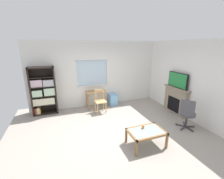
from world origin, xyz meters
TOP-DOWN VIEW (x-y plane):
  - ground at (0.00, 0.00)m, footprint 6.48×5.60m
  - wall_back_with_window at (0.01, 2.30)m, footprint 5.48×0.15m
  - wall_right at (2.80, 0.00)m, footprint 0.12×4.80m
  - bookshelf at (-2.12, 2.06)m, footprint 0.90×0.38m
  - desk_under_window at (-0.12, 1.95)m, footprint 0.82×0.45m
  - wooden_chair at (-0.08, 1.44)m, footprint 0.43×0.41m
  - plastic_drawer_unit at (0.66, 2.00)m, footprint 0.35×0.40m
  - fireplace at (2.64, 0.34)m, footprint 0.26×1.16m
  - tv at (2.63, 0.34)m, footprint 0.06×0.91m
  - office_chair at (2.12, -0.74)m, footprint 0.62×0.57m
  - coffee_table at (0.48, -1.03)m, footprint 0.93×0.63m
  - sippy_cup at (0.46, -0.88)m, footprint 0.07×0.07m

SIDE VIEW (x-z plane):
  - ground at x=0.00m, z-range -0.02..0.00m
  - plastic_drawer_unit at x=0.66m, z-range 0.00..0.49m
  - coffee_table at x=0.48m, z-range 0.15..0.58m
  - wooden_chair at x=-0.08m, z-range 0.01..0.91m
  - sippy_cup at x=0.46m, z-range 0.43..0.52m
  - fireplace at x=2.64m, z-range 0.00..1.04m
  - office_chair at x=2.12m, z-range 0.05..1.05m
  - desk_under_window at x=-0.12m, z-range 0.23..0.96m
  - bookshelf at x=-2.12m, z-range -0.05..1.78m
  - tv at x=2.63m, z-range 1.04..1.61m
  - wall_back_with_window at x=0.01m, z-range -0.01..2.75m
  - wall_right at x=2.80m, z-range 0.00..2.76m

